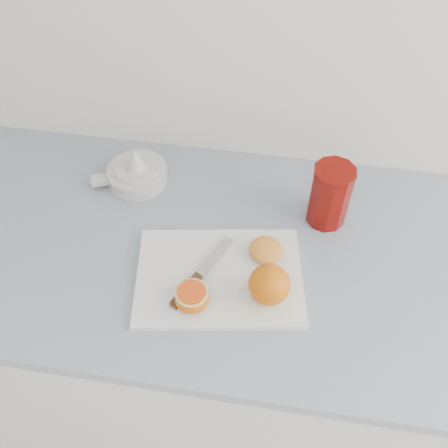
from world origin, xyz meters
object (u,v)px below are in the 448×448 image
(citrus_juicer, at_px, (137,172))
(red_tumbler, at_px, (329,197))
(counter, at_px, (231,344))
(cutting_board, at_px, (219,277))
(half_orange, at_px, (192,297))

(citrus_juicer, distance_m, red_tumbler, 0.45)
(counter, xyz_separation_m, citrus_juicer, (-0.25, 0.16, 0.47))
(citrus_juicer, relative_size, red_tumbler, 1.21)
(counter, distance_m, citrus_juicer, 0.56)
(counter, height_order, citrus_juicer, citrus_juicer)
(cutting_board, height_order, citrus_juicer, citrus_juicer)
(red_tumbler, bearing_deg, cutting_board, -135.97)
(cutting_board, relative_size, citrus_juicer, 1.87)
(cutting_board, xyz_separation_m, red_tumbler, (0.20, 0.20, 0.06))
(counter, distance_m, cutting_board, 0.46)
(counter, bearing_deg, red_tumbler, 30.46)
(cutting_board, bearing_deg, counter, 80.58)
(red_tumbler, bearing_deg, counter, -149.54)
(cutting_board, bearing_deg, red_tumbler, 44.03)
(cutting_board, distance_m, half_orange, 0.09)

